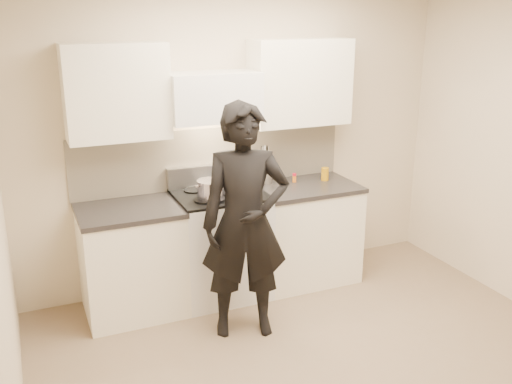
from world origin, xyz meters
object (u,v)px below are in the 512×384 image
counter_right (304,232)px  person (245,223)px  stove (221,244)px  wok (235,173)px  utensil_crock (265,172)px

counter_right → person: size_ratio=0.51×
stove → counter_right: bearing=0.0°
stove → wok: bearing=35.9°
counter_right → utensil_crock: (-0.32, 0.21, 0.57)m
wok → utensil_crock: size_ratio=1.45×
counter_right → person: (-0.86, -0.66, 0.45)m
stove → wok: (0.20, 0.14, 0.59)m
wok → utensil_crock: (0.32, 0.06, -0.04)m
person → utensil_crock: bearing=73.8°
utensil_crock → counter_right: bearing=-33.2°
stove → person: (-0.03, -0.66, 0.44)m
counter_right → wok: size_ratio=1.84×
stove → counter_right: 0.83m
wok → person: (-0.23, -0.80, -0.16)m
utensil_crock → stove: bearing=-158.1°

